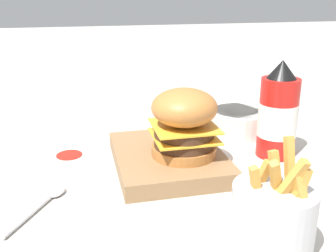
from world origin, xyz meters
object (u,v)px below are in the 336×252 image
at_px(serving_board, 168,158).
at_px(fries_basket, 273,219).
at_px(spoon, 47,199).
at_px(side_bowl, 238,121).
at_px(ketchup_bottle, 278,114).
at_px(burger, 184,122).

xyz_separation_m(serving_board, fries_basket, (-0.29, -0.07, 0.03)).
height_order(fries_basket, spoon, fries_basket).
relative_size(serving_board, side_bowl, 1.69).
height_order(fries_basket, side_bowl, fries_basket).
bearing_deg(side_bowl, serving_board, 124.55).
xyz_separation_m(serving_board, ketchup_bottle, (-0.00, -0.23, 0.07)).
relative_size(burger, side_bowl, 0.84).
height_order(burger, spoon, burger).
relative_size(serving_board, burger, 2.01).
xyz_separation_m(ketchup_bottle, side_bowl, (0.14, 0.02, -0.06)).
relative_size(serving_board, fries_basket, 1.66).
bearing_deg(fries_basket, serving_board, 13.23).
distance_m(burger, spoon, 0.27).
xyz_separation_m(burger, ketchup_bottle, (0.02, -0.20, -0.01)).
distance_m(serving_board, burger, 0.09).
xyz_separation_m(fries_basket, spoon, (0.20, 0.29, -0.04)).
xyz_separation_m(ketchup_bottle, spoon, (-0.09, 0.45, -0.08)).
height_order(side_bowl, spoon, side_bowl).
xyz_separation_m(ketchup_bottle, fries_basket, (-0.29, 0.16, -0.04)).
bearing_deg(serving_board, ketchup_bottle, -90.17).
relative_size(fries_basket, spoon, 1.09).
bearing_deg(ketchup_bottle, serving_board, 89.83).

